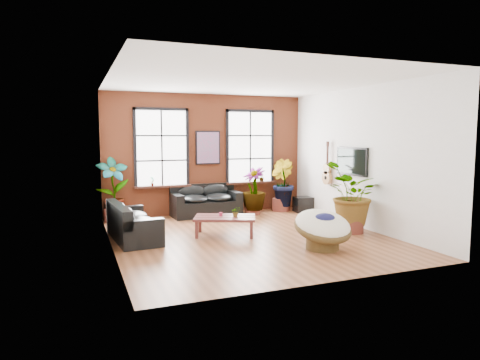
# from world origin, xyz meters

# --- Properties ---
(room) EXTENTS (6.04, 6.54, 3.54)m
(room) POSITION_xyz_m (0.00, 0.15, 1.75)
(room) COLOR brown
(room) RESTS_ON ground
(sofa_back) EXTENTS (1.98, 1.00, 0.90)m
(sofa_back) POSITION_xyz_m (-0.17, 2.94, 0.41)
(sofa_back) COLOR black
(sofa_back) RESTS_ON ground
(sofa_left) EXTENTS (1.02, 2.10, 0.80)m
(sofa_left) POSITION_xyz_m (-2.54, 0.76, 0.36)
(sofa_left) COLOR black
(sofa_left) RESTS_ON ground
(coffee_table) EXTENTS (1.59, 1.27, 0.54)m
(coffee_table) POSITION_xyz_m (-0.47, 0.35, 0.39)
(coffee_table) COLOR #4B1D1B
(coffee_table) RESTS_ON ground
(papasan_chair) EXTENTS (1.20, 1.22, 0.87)m
(papasan_chair) POSITION_xyz_m (0.99, -1.49, 0.45)
(papasan_chair) COLOR #4F3C1C
(papasan_chair) RESTS_ON ground
(poster) EXTENTS (0.74, 0.06, 0.98)m
(poster) POSITION_xyz_m (0.00, 3.18, 1.95)
(poster) COLOR black
(poster) RESTS_ON room
(tv_wall_unit) EXTENTS (0.13, 1.86, 1.20)m
(tv_wall_unit) POSITION_xyz_m (2.93, 0.60, 1.54)
(tv_wall_unit) COLOR black
(tv_wall_unit) RESTS_ON room
(media_box) EXTENTS (0.59, 0.51, 0.45)m
(media_box) POSITION_xyz_m (2.77, 2.40, 0.23)
(media_box) COLOR black
(media_box) RESTS_ON ground
(pot_back_left) EXTENTS (0.62, 0.62, 0.35)m
(pot_back_left) POSITION_xyz_m (-2.73, 2.96, 0.17)
(pot_back_left) COLOR maroon
(pot_back_left) RESTS_ON ground
(pot_back_right) EXTENTS (0.54, 0.54, 0.39)m
(pot_back_right) POSITION_xyz_m (2.20, 2.79, 0.20)
(pot_back_right) COLOR maroon
(pot_back_right) RESTS_ON ground
(pot_right_wall) EXTENTS (0.61, 0.61, 0.38)m
(pot_right_wall) POSITION_xyz_m (2.45, -0.49, 0.19)
(pot_right_wall) COLOR maroon
(pot_right_wall) RESTS_ON ground
(pot_mid) EXTENTS (0.55, 0.55, 0.33)m
(pot_mid) POSITION_xyz_m (1.16, 2.56, 0.16)
(pot_mid) COLOR maroon
(pot_mid) RESTS_ON ground
(floor_plant_back_left) EXTENTS (0.93, 0.71, 1.60)m
(floor_plant_back_left) POSITION_xyz_m (-2.72, 2.97, 0.95)
(floor_plant_back_left) COLOR #103F13
(floor_plant_back_left) RESTS_ON ground
(floor_plant_back_right) EXTENTS (0.73, 0.86, 1.43)m
(floor_plant_back_right) POSITION_xyz_m (2.24, 2.80, 0.87)
(floor_plant_back_right) COLOR #103F13
(floor_plant_back_right) RESTS_ON ground
(floor_plant_right_wall) EXTENTS (1.81, 1.79, 1.52)m
(floor_plant_right_wall) POSITION_xyz_m (2.44, -0.47, 0.92)
(floor_plant_right_wall) COLOR #103F13
(floor_plant_right_wall) RESTS_ON ground
(floor_plant_mid) EXTENTS (0.93, 0.93, 1.25)m
(floor_plant_mid) POSITION_xyz_m (1.18, 2.53, 0.76)
(floor_plant_mid) COLOR #103F13
(floor_plant_mid) RESTS_ON ground
(table_plant) EXTENTS (0.24, 0.21, 0.23)m
(table_plant) POSITION_xyz_m (-0.25, 0.22, 0.56)
(table_plant) COLOR #103F13
(table_plant) RESTS_ON coffee_table
(sill_plant_left) EXTENTS (0.17, 0.17, 0.27)m
(sill_plant_left) POSITION_xyz_m (-1.65, 3.13, 1.04)
(sill_plant_left) COLOR #103F13
(sill_plant_left) RESTS_ON room
(sill_plant_right) EXTENTS (0.19, 0.19, 0.27)m
(sill_plant_right) POSITION_xyz_m (1.70, 3.13, 1.04)
(sill_plant_right) COLOR #103F13
(sill_plant_right) RESTS_ON room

